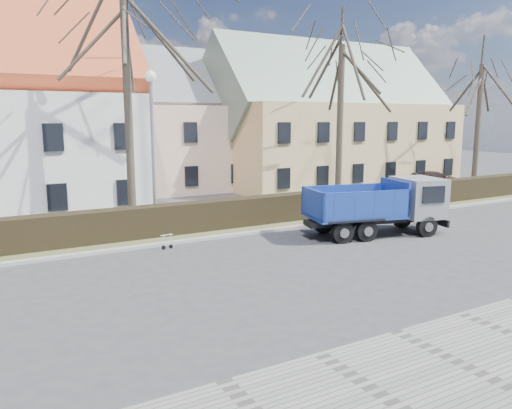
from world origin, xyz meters
TOP-DOWN VIEW (x-y plane):
  - ground at (0.00, 0.00)m, footprint 120.00×120.00m
  - sidewalk_near at (0.00, -8.50)m, footprint 80.00×5.00m
  - curb_far at (0.00, 4.60)m, footprint 80.00×0.30m
  - grass_strip at (0.00, 6.20)m, footprint 80.00×3.00m
  - hedge at (0.00, 6.00)m, footprint 60.00×0.90m
  - building_pink at (4.00, 20.00)m, footprint 10.80×8.80m
  - building_yellow at (16.00, 17.00)m, footprint 18.80×10.80m
  - tree_1 at (-2.00, 8.50)m, footprint 9.20×9.20m
  - tree_2 at (10.00, 8.50)m, footprint 8.00×8.00m
  - tree_3 at (22.00, 8.50)m, footprint 7.60×7.60m
  - dump_truck at (6.43, 1.86)m, footprint 6.61×3.67m
  - streetlight at (-1.41, 7.00)m, footprint 0.55×0.55m
  - cart_frame at (-2.17, 3.98)m, footprint 0.73×0.44m
  - parked_car_b at (21.51, 11.42)m, footprint 4.18×2.94m

SIDE VIEW (x-z plane):
  - ground at x=0.00m, z-range 0.00..0.00m
  - sidewalk_near at x=0.00m, z-range 0.00..0.08m
  - grass_strip at x=0.00m, z-range 0.00..0.10m
  - curb_far at x=0.00m, z-range 0.00..0.12m
  - cart_frame at x=-2.17m, z-range 0.00..0.65m
  - parked_car_b at x=21.51m, z-range 0.00..1.12m
  - hedge at x=0.00m, z-range 0.00..1.30m
  - dump_truck at x=6.43m, z-range 0.00..2.50m
  - streetlight at x=-1.41m, z-range 0.00..7.04m
  - building_pink at x=4.00m, z-range 0.00..8.00m
  - building_yellow at x=16.00m, z-range 0.00..8.50m
  - tree_3 at x=22.00m, z-range 0.00..10.45m
  - tree_2 at x=10.00m, z-range 0.00..11.00m
  - tree_1 at x=-2.00m, z-range 0.00..12.65m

